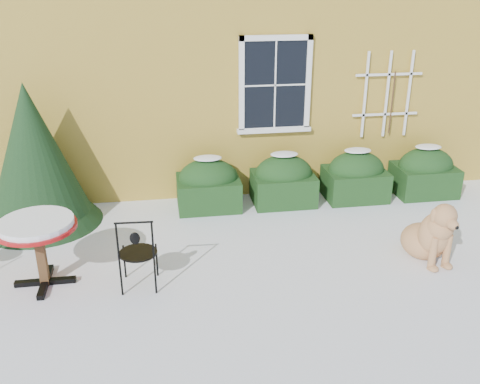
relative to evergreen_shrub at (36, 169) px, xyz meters
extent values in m
plane|color=white|center=(2.99, -2.36, -0.91)|extent=(80.00, 80.00, 0.00)
cube|color=gold|center=(2.99, 4.64, 2.09)|extent=(12.00, 8.00, 6.00)
cube|color=black|center=(3.89, 0.60, 1.07)|extent=(1.05, 0.03, 1.45)
cube|color=white|center=(3.89, 0.59, 1.84)|extent=(1.23, 0.06, 0.09)
cube|color=white|center=(3.89, 0.59, 0.30)|extent=(1.23, 0.06, 0.09)
cube|color=white|center=(3.32, 0.59, 1.07)|extent=(0.09, 0.06, 1.63)
cube|color=white|center=(4.46, 0.59, 1.07)|extent=(0.09, 0.06, 1.63)
cube|color=white|center=(3.89, 0.58, 1.07)|extent=(0.02, 0.02, 1.45)
cube|color=white|center=(3.89, 0.58, 1.07)|extent=(1.05, 0.02, 0.02)
cube|color=white|center=(3.89, 0.59, 0.29)|extent=(1.29, 0.14, 0.07)
cube|color=white|center=(5.49, 0.58, 0.84)|extent=(0.04, 0.03, 1.50)
cube|color=white|center=(5.89, 0.58, 0.84)|extent=(0.04, 0.03, 1.50)
cube|color=white|center=(6.29, 0.58, 0.84)|extent=(0.04, 0.03, 1.50)
cube|color=white|center=(5.89, 0.58, 0.49)|extent=(1.20, 0.03, 0.04)
cube|color=white|center=(5.89, 0.58, 1.19)|extent=(1.20, 0.03, 0.04)
cylinder|color=#472D19|center=(5.99, 0.56, 0.69)|extent=(0.02, 0.02, 1.10)
cube|color=black|center=(2.69, 0.19, -0.65)|extent=(1.05, 0.80, 0.52)
ellipsoid|color=black|center=(2.69, 0.19, -0.39)|extent=(1.00, 0.72, 0.67)
ellipsoid|color=white|center=(2.69, 0.19, -0.03)|extent=(0.47, 0.32, 0.06)
cube|color=black|center=(3.99, 0.19, -0.65)|extent=(1.05, 0.80, 0.52)
ellipsoid|color=black|center=(3.99, 0.19, -0.39)|extent=(1.00, 0.72, 0.67)
ellipsoid|color=white|center=(3.99, 0.19, -0.03)|extent=(0.47, 0.32, 0.06)
cube|color=black|center=(5.29, 0.19, -0.65)|extent=(1.05, 0.80, 0.52)
ellipsoid|color=black|center=(5.29, 0.19, -0.39)|extent=(1.00, 0.72, 0.67)
ellipsoid|color=white|center=(5.29, 0.19, -0.03)|extent=(0.47, 0.32, 0.06)
cube|color=black|center=(6.59, 0.19, -0.65)|extent=(1.05, 0.80, 0.52)
ellipsoid|color=black|center=(6.59, 0.19, -0.39)|extent=(1.00, 0.72, 0.67)
ellipsoid|color=white|center=(6.59, 0.19, -0.03)|extent=(0.47, 0.32, 0.06)
cone|color=black|center=(0.00, 0.00, -0.37)|extent=(1.87, 1.87, 1.08)
cone|color=black|center=(0.00, 0.00, 0.22)|extent=(1.67, 1.67, 2.26)
cube|color=black|center=(0.35, -1.90, -0.88)|extent=(0.77, 0.09, 0.07)
cube|color=black|center=(0.35, -1.90, -0.88)|extent=(0.09, 0.77, 0.07)
cube|color=#50341B|center=(0.35, -1.90, -0.50)|extent=(0.11, 0.11, 0.82)
cylinder|color=#A10D0E|center=(0.35, -1.90, -0.09)|extent=(0.99, 0.99, 0.04)
cylinder|color=white|center=(0.35, -1.90, -0.03)|extent=(0.92, 0.92, 0.08)
cylinder|color=black|center=(1.79, -1.92, -0.67)|extent=(0.03, 0.03, 0.47)
cylinder|color=black|center=(1.38, -1.89, -0.67)|extent=(0.03, 0.03, 0.47)
cylinder|color=black|center=(1.77, -2.34, -0.67)|extent=(0.03, 0.03, 0.47)
cylinder|color=black|center=(1.35, -2.31, -0.67)|extent=(0.03, 0.03, 0.47)
cylinder|color=black|center=(1.57, -2.11, -0.44)|extent=(0.48, 0.48, 0.02)
cylinder|color=black|center=(1.77, -2.34, -0.17)|extent=(0.03, 0.03, 0.53)
cylinder|color=black|center=(1.35, -2.31, -0.17)|extent=(0.03, 0.03, 0.53)
cylinder|color=black|center=(1.56, -2.32, 0.09)|extent=(0.46, 0.05, 0.03)
ellipsoid|color=black|center=(1.56, -2.32, -0.12)|extent=(0.13, 0.04, 0.16)
ellipsoid|color=tan|center=(5.53, -1.94, -0.69)|extent=(0.69, 0.74, 0.49)
ellipsoid|color=tan|center=(5.56, -2.16, -0.46)|extent=(0.52, 0.48, 0.61)
sphere|color=tan|center=(5.57, -2.22, -0.33)|extent=(0.38, 0.38, 0.38)
cylinder|color=tan|center=(5.47, -2.33, -0.66)|extent=(0.10, 0.10, 0.49)
cylinder|color=tan|center=(5.69, -2.30, -0.66)|extent=(0.10, 0.10, 0.49)
ellipsoid|color=tan|center=(5.48, -2.38, -0.87)|extent=(0.13, 0.17, 0.08)
ellipsoid|color=tan|center=(5.70, -2.35, -0.87)|extent=(0.13, 0.17, 0.08)
cylinder|color=tan|center=(5.57, -2.24, -0.26)|extent=(0.26, 0.31, 0.26)
sphere|color=tan|center=(5.58, -2.29, -0.13)|extent=(0.32, 0.32, 0.32)
ellipsoid|color=tan|center=(5.60, -2.43, -0.17)|extent=(0.18, 0.27, 0.14)
sphere|color=black|center=(5.61, -2.54, -0.18)|extent=(0.06, 0.06, 0.06)
ellipsoid|color=tan|center=(5.43, -2.27, -0.13)|extent=(0.09, 0.12, 0.20)
ellipsoid|color=tan|center=(5.71, -2.23, -0.13)|extent=(0.09, 0.12, 0.20)
cylinder|color=tan|center=(5.69, -1.67, -0.84)|extent=(0.31, 0.36, 0.09)
camera|label=1|loc=(1.93, -8.15, 2.89)|focal=40.00mm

